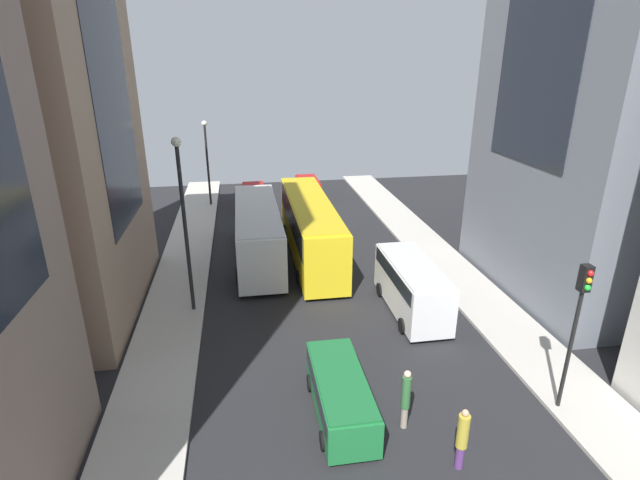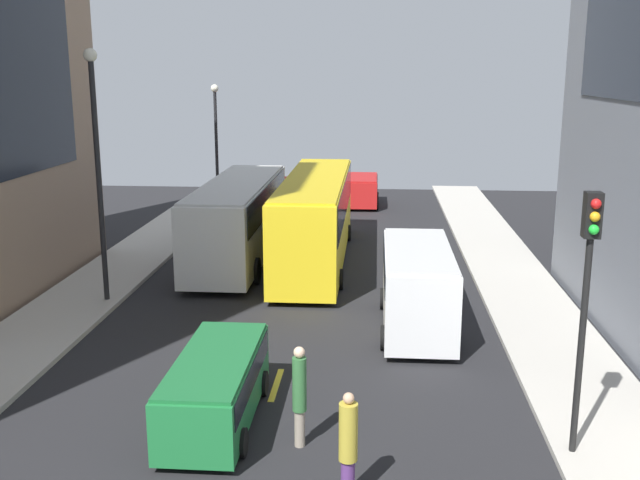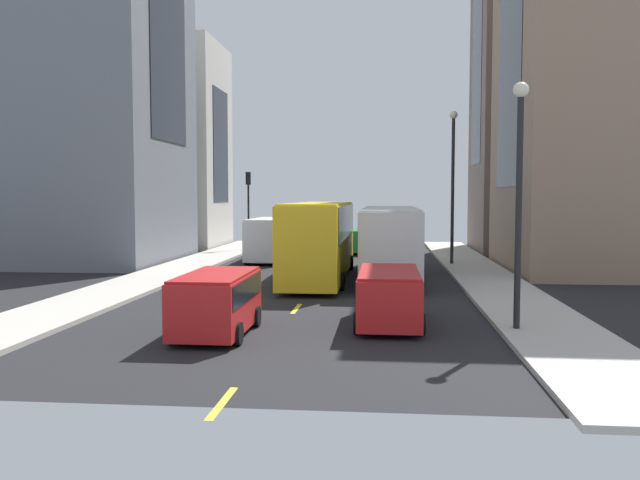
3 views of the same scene
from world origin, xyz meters
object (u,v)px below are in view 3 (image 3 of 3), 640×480
at_px(car_red_0, 389,293).
at_px(car_red_1, 217,299).
at_px(car_green_2, 356,239).
at_px(streetcar_yellow, 321,234).
at_px(pedestrian_crossing_mid, 316,234).
at_px(pedestrian_crossing_near, 328,234).
at_px(traffic_light_near_corner, 248,195).
at_px(city_bus_white, 390,237).
at_px(delivery_van_white, 270,236).

bearing_deg(car_red_0, car_red_1, 21.15).
height_order(car_red_0, car_green_2, car_red_0).
xyz_separation_m(streetcar_yellow, car_red_0, (-3.14, 11.14, -1.14)).
relative_size(pedestrian_crossing_mid, pedestrian_crossing_near, 0.95).
height_order(streetcar_yellow, traffic_light_near_corner, traffic_light_near_corner).
xyz_separation_m(city_bus_white, car_red_0, (0.11, 11.16, -1.02)).
bearing_deg(streetcar_yellow, city_bus_white, -179.63).
distance_m(city_bus_white, car_red_1, 13.95).
relative_size(streetcar_yellow, delivery_van_white, 2.13).
height_order(city_bus_white, traffic_light_near_corner, traffic_light_near_corner).
height_order(pedestrian_crossing_mid, pedestrian_crossing_near, pedestrian_crossing_near).
distance_m(car_red_0, car_red_1, 5.16).
bearing_deg(city_bus_white, car_red_0, 89.46).
distance_m(delivery_van_white, traffic_light_near_corner, 8.52).
relative_size(car_red_0, car_red_1, 1.10).
bearing_deg(city_bus_white, delivery_van_white, -48.17).
distance_m(delivery_van_white, pedestrian_crossing_mid, 9.69).
xyz_separation_m(car_red_0, car_red_1, (4.82, 1.86, 0.04)).
bearing_deg(car_red_0, city_bus_white, -90.54).
bearing_deg(streetcar_yellow, delivery_van_white, -64.21).
height_order(car_red_1, pedestrian_crossing_mid, pedestrian_crossing_mid).
xyz_separation_m(car_red_1, car_green_2, (-2.74, -27.56, -0.08)).
bearing_deg(delivery_van_white, streetcar_yellow, 115.79).
distance_m(streetcar_yellow, pedestrian_crossing_mid, 17.60).
relative_size(streetcar_yellow, traffic_light_near_corner, 2.31).
bearing_deg(delivery_van_white, car_red_1, 95.88).
relative_size(delivery_van_white, traffic_light_near_corner, 1.09).
relative_size(car_green_2, traffic_light_near_corner, 0.87).
xyz_separation_m(streetcar_yellow, car_green_2, (-1.06, -14.56, -1.18)).
bearing_deg(traffic_light_near_corner, car_red_1, 99.96).
distance_m(pedestrian_crossing_mid, pedestrian_crossing_near, 2.23).
distance_m(city_bus_white, traffic_light_near_corner, 18.55).
bearing_deg(traffic_light_near_corner, car_green_2, 172.60).
distance_m(delivery_van_white, car_red_1, 21.04).
relative_size(car_red_1, pedestrian_crossing_near, 1.78).
distance_m(streetcar_yellow, delivery_van_white, 8.82).
distance_m(streetcar_yellow, traffic_light_near_corner, 17.04).
relative_size(streetcar_yellow, pedestrian_crossing_mid, 5.84).
distance_m(streetcar_yellow, car_red_0, 11.63).
xyz_separation_m(delivery_van_white, car_red_0, (-6.97, 19.06, -0.53)).
xyz_separation_m(car_red_0, traffic_light_near_corner, (9.83, -26.70, 3.00)).
distance_m(city_bus_white, delivery_van_white, 10.62).
distance_m(delivery_van_white, pedestrian_crossing_near, 8.12).
height_order(car_green_2, traffic_light_near_corner, traffic_light_near_corner).
distance_m(pedestrian_crossing_near, traffic_light_near_corner, 6.36).
bearing_deg(delivery_van_white, traffic_light_near_corner, -69.48).
bearing_deg(car_red_0, traffic_light_near_corner, -69.79).
height_order(car_green_2, pedestrian_crossing_mid, pedestrian_crossing_mid).
bearing_deg(delivery_van_white, car_red_0, 110.09).
relative_size(city_bus_white, car_red_0, 2.49).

